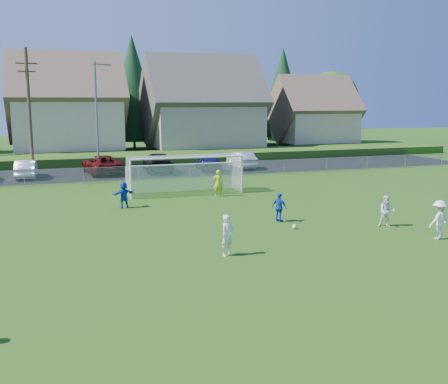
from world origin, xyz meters
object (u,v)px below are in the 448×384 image
Objects in this scene: player_blue_a at (279,207)px; goalkeeper at (218,183)px; player_white_b at (387,211)px; car_b at (26,169)px; player_blue_b at (124,195)px; soccer_ball at (294,227)px; player_white_a at (227,235)px; car_d at (158,163)px; player_white_c at (439,220)px; car_f at (242,160)px; soccer_goal at (184,168)px; car_e at (208,162)px; car_c at (102,165)px.

player_blue_a is 7.76m from goalkeeper.
player_white_b is 0.36× the size of car_b.
player_white_b is 1.02× the size of player_blue_b.
player_blue_b is at bearing 132.27° from soccer_ball.
player_blue_a is (4.38, 4.64, -0.08)m from player_white_a.
player_blue_b is 0.27× the size of car_d.
player_white_a is 0.95× the size of player_white_c.
car_f is 13.55m from soccer_goal.
soccer_goal is (-2.41, 9.56, 0.90)m from player_blue_a.
soccer_goal is at bearing -74.36° from player_white_c.
player_white_b is 1.04× the size of player_blue_a.
car_b reaches higher than soccer_ball.
player_white_c is 16.52m from player_blue_b.
car_e is (2.37, 21.38, 0.59)m from soccer_ball.
car_b is (-11.74, 12.44, -0.14)m from goalkeeper.
player_white_a is at bearing 87.66° from car_c.
soccer_ball is at bearing 113.51° from player_blue_b.
player_blue_b is 0.34× the size of car_f.
soccer_goal reaches higher than player_blue_b.
car_b is (-8.03, 24.81, -0.11)m from player_white_a.
soccer_ball is 0.05× the size of car_b.
player_white_c is 30.94m from car_b.
player_white_b is at bearing 132.09° from goalkeeper.
goalkeeper is 14.15m from car_c.
car_f reaches higher than player_blue_a.
car_e is at bearing -95.23° from player_white_c.
player_white_c reaches higher than goalkeeper.
soccer_ball is 6.38m from player_white_c.
player_white_c is 7.42m from player_blue_a.
player_white_c is at bearing 130.22° from goalkeeper.
car_f is (0.49, 25.62, -0.13)m from player_white_c.
car_f is at bearing -102.72° from player_white_c.
player_white_a reaches higher than player_white_b.
car_f is at bearing -177.04° from car_b.
player_white_b is 2.76m from player_white_c.
car_f is at bearing 114.46° from player_white_b.
car_d is 1.33× the size of car_e.
car_c is 1.35× the size of car_e.
player_blue_a is at bearing 18.41° from player_white_a.
soccer_goal reaches higher than player_white_b.
soccer_ball is 0.14× the size of player_white_b.
player_white_a is 12.91m from goalkeeper.
goalkeeper is 0.31× the size of car_d.
car_f is (1.28, 22.97, -0.03)m from player_white_b.
car_d is 4.38m from car_e.
player_white_b is at bearing -150.33° from player_blue_a.
player_white_a reaches higher than car_e.
goalkeeper reaches higher than car_b.
car_f is (6.39, 12.63, -0.11)m from goalkeeper.
soccer_goal is at bearing 55.28° from car_f.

